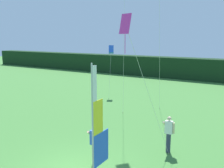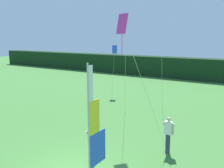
% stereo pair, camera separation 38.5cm
% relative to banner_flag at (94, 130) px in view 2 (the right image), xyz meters
% --- Properties ---
extents(distant_treeline, '(80.00, 2.40, 2.80)m').
position_rel_banner_flag_xyz_m(distant_treeline, '(-1.34, 26.78, -0.83)').
color(distant_treeline, black).
rests_on(distant_treeline, ground).
extents(banner_flag, '(0.06, 1.03, 4.66)m').
position_rel_banner_flag_xyz_m(banner_flag, '(0.00, 0.00, 0.00)').
color(banner_flag, '#B7B7BC').
rests_on(banner_flag, ground).
extents(person_near_banner, '(0.55, 0.48, 1.77)m').
position_rel_banner_flag_xyz_m(person_near_banner, '(-1.09, 1.33, -1.28)').
color(person_near_banner, brown).
rests_on(person_near_banner, ground).
extents(person_mid_field, '(0.55, 0.48, 1.80)m').
position_rel_banner_flag_xyz_m(person_mid_field, '(1.27, 4.17, -1.27)').
color(person_mid_field, '#2D334C').
rests_on(person_mid_field, ground).
extents(kite_blue_box_0, '(1.36, 2.44, 4.75)m').
position_rel_banner_flag_xyz_m(kite_blue_box_0, '(-7.73, 13.63, 2.10)').
color(kite_blue_box_0, brown).
rests_on(kite_blue_box_0, ground).
extents(kite_magenta_diamond_1, '(1.19, 3.01, 6.32)m').
position_rel_banner_flag_xyz_m(kite_magenta_diamond_1, '(0.54, 1.28, 3.33)').
color(kite_magenta_diamond_1, brown).
rests_on(kite_magenta_diamond_1, ground).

